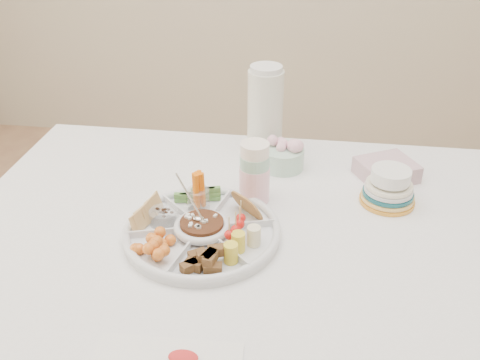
# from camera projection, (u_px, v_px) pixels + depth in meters

# --- Properties ---
(dining_table) EXTENTS (1.52, 1.02, 0.76)m
(dining_table) POSITION_uv_depth(u_px,v_px,m) (251.00, 330.00, 1.56)
(dining_table) COLOR white
(dining_table) RESTS_ON floor
(party_tray) EXTENTS (0.47, 0.47, 0.04)m
(party_tray) POSITION_uv_depth(u_px,v_px,m) (202.00, 229.00, 1.31)
(party_tray) COLOR white
(party_tray) RESTS_ON dining_table
(bean_dip) EXTENTS (0.13, 0.13, 0.04)m
(bean_dip) POSITION_uv_depth(u_px,v_px,m) (202.00, 227.00, 1.30)
(bean_dip) COLOR #452A1B
(bean_dip) RESTS_ON party_tray
(tortillas) EXTENTS (0.13, 0.13, 0.06)m
(tortillas) POSITION_uv_depth(u_px,v_px,m) (244.00, 204.00, 1.36)
(tortillas) COLOR olive
(tortillas) RESTS_ON party_tray
(carrot_cucumber) EXTENTS (0.14, 0.14, 0.10)m
(carrot_cucumber) POSITION_uv_depth(u_px,v_px,m) (197.00, 187.00, 1.40)
(carrot_cucumber) COLOR orange
(carrot_cucumber) RESTS_ON party_tray
(pita_raisins) EXTENTS (0.12, 0.12, 0.05)m
(pita_raisins) POSITION_uv_depth(u_px,v_px,m) (155.00, 211.00, 1.34)
(pita_raisins) COLOR #DEAD85
(pita_raisins) RESTS_ON party_tray
(cherries) EXTENTS (0.15, 0.15, 0.05)m
(cherries) POSITION_uv_depth(u_px,v_px,m) (156.00, 245.00, 1.23)
(cherries) COLOR orange
(cherries) RESTS_ON party_tray
(granola_chunks) EXTENTS (0.13, 0.13, 0.05)m
(granola_chunks) POSITION_uv_depth(u_px,v_px,m) (207.00, 258.00, 1.19)
(granola_chunks) COLOR brown
(granola_chunks) RESTS_ON party_tray
(banana_tomato) EXTENTS (0.13, 0.13, 0.09)m
(banana_tomato) POSITION_uv_depth(u_px,v_px,m) (252.00, 228.00, 1.25)
(banana_tomato) COLOR #FFE689
(banana_tomato) RESTS_ON party_tray
(cup_stack) EXTENTS (0.10, 0.10, 0.23)m
(cup_stack) POSITION_uv_depth(u_px,v_px,m) (255.00, 163.00, 1.41)
(cup_stack) COLOR silver
(cup_stack) RESTS_ON dining_table
(thermos) EXTENTS (0.12, 0.12, 0.28)m
(thermos) POSITION_uv_depth(u_px,v_px,m) (265.00, 109.00, 1.64)
(thermos) COLOR silver
(thermos) RESTS_ON dining_table
(flower_bowl) EXTENTS (0.15, 0.15, 0.09)m
(flower_bowl) POSITION_uv_depth(u_px,v_px,m) (283.00, 153.00, 1.59)
(flower_bowl) COLOR #B3DAC5
(flower_bowl) RESTS_ON dining_table
(napkin_stack) EXTENTS (0.20, 0.19, 0.05)m
(napkin_stack) POSITION_uv_depth(u_px,v_px,m) (386.00, 170.00, 1.55)
(napkin_stack) COLOR #C49EAA
(napkin_stack) RESTS_ON dining_table
(plate_stack) EXTENTS (0.18, 0.18, 0.09)m
(plate_stack) POSITION_uv_depth(u_px,v_px,m) (389.00, 187.00, 1.43)
(plate_stack) COLOR gold
(plate_stack) RESTS_ON dining_table
(placemat) EXTENTS (0.28, 0.10, 0.01)m
(placemat) POSITION_uv_depth(u_px,v_px,m) (168.00, 358.00, 0.99)
(placemat) COLOR white
(placemat) RESTS_ON dining_table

